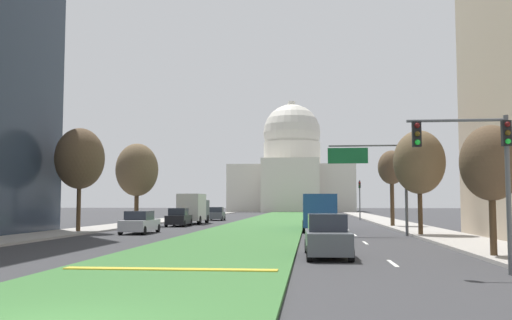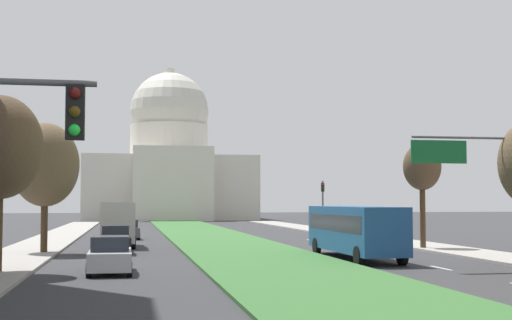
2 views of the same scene
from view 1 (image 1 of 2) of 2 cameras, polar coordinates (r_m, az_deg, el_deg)
ground_plane at (r=74.53m, az=2.08°, el=-6.12°), size 284.97×284.97×0.00m
grass_median at (r=68.07m, az=1.74°, el=-6.24°), size 7.85×116.58×0.14m
median_curb_nose at (r=18.71m, az=-8.82°, el=-11.00°), size 7.07×0.50×0.04m
lane_dashes_right at (r=44.61m, az=9.69°, el=-7.27°), size 0.16×46.30×0.01m
sidewalk_left at (r=64.06m, az=-10.89°, el=-6.28°), size 4.00×116.58×0.15m
sidewalk_right at (r=62.09m, az=13.94°, el=-6.29°), size 4.00×116.58×0.15m
capitol_building at (r=138.73m, az=3.70°, el=-1.10°), size 30.15×24.23×27.66m
traffic_light_near_right at (r=19.68m, az=22.03°, el=0.20°), size 3.34×0.35×5.20m
traffic_light_far_right at (r=74.20m, az=10.58°, el=-3.50°), size 0.28×0.35×5.20m
overhead_guide_sign at (r=39.74m, az=12.21°, el=-0.91°), size 5.49×0.20×6.50m
street_tree_right_near at (r=25.26m, az=22.94°, el=-0.33°), size 2.54×2.54×5.58m
street_tree_left_mid at (r=44.58m, az=-17.61°, el=0.12°), size 3.73×3.73×8.00m
street_tree_right_mid at (r=39.93m, az=16.38°, el=-0.24°), size 3.51×3.51×7.29m
street_tree_left_far at (r=55.89m, az=-12.10°, el=-1.01°), size 4.14×4.14×8.10m
street_tree_right_far at (r=53.64m, az=13.73°, el=-0.84°), size 2.55×2.55×7.18m
sedan_lead_stopped at (r=24.18m, az=7.30°, el=-7.84°), size 1.98×4.71×1.84m
sedan_midblock at (r=42.59m, az=-11.82°, el=-6.33°), size 1.96×4.64×1.68m
sedan_distant at (r=54.48m, az=-7.91°, el=-5.89°), size 2.03×4.46×1.76m
sedan_far_horizon at (r=71.37m, az=-4.08°, el=-5.56°), size 2.19×4.60×1.70m
box_truck_delivery at (r=60.38m, az=-6.44°, el=-4.93°), size 2.40×6.40×3.20m
city_bus at (r=46.52m, az=6.48°, el=-5.01°), size 2.62×11.00×2.95m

